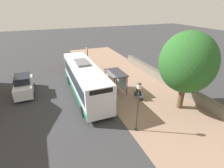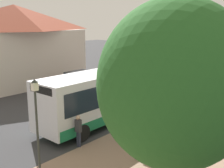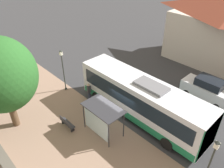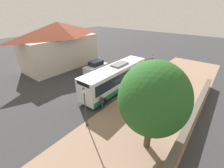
{
  "view_description": "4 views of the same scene",
  "coord_description": "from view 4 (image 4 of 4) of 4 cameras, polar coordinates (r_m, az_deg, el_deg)",
  "views": [
    {
      "loc": [
        5.55,
        16.8,
        9.53
      ],
      "look_at": [
        -1.36,
        -0.35,
        0.94
      ],
      "focal_mm": 28.0,
      "sensor_mm": 36.0,
      "label": 1
    },
    {
      "loc": [
        -10.56,
        13.48,
        6.73
      ],
      "look_at": [
        1.18,
        -0.1,
        2.66
      ],
      "focal_mm": 45.0,
      "sensor_mm": 36.0,
      "label": 2
    },
    {
      "loc": [
        -9.72,
        -9.4,
        12.63
      ],
      "look_at": [
        1.34,
        2.17,
        2.06
      ],
      "focal_mm": 35.0,
      "sensor_mm": 36.0,
      "label": 3
    },
    {
      "loc": [
        -9.56,
        14.31,
        10.45
      ],
      "look_at": [
        1.77,
        -0.03,
        1.14
      ],
      "focal_mm": 24.0,
      "sensor_mm": 36.0,
      "label": 4
    }
  ],
  "objects": [
    {
      "name": "street_lamp_far",
      "position": [
        14.05,
        -10.23,
        -7.6
      ],
      "size": [
        0.28,
        0.28,
        4.33
      ],
      "color": "#2D332D",
      "rests_on": "ground"
    },
    {
      "name": "pedestrian",
      "position": [
        16.98,
        -3.88,
        -6.58
      ],
      "size": [
        0.34,
        0.24,
        1.81
      ],
      "color": "#2D3347",
      "rests_on": "ground"
    },
    {
      "name": "bench",
      "position": [
        16.76,
        9.44,
        -9.97
      ],
      "size": [
        0.4,
        1.58,
        0.88
      ],
      "color": "#333338",
      "rests_on": "ground"
    },
    {
      "name": "ground_plane",
      "position": [
        20.13,
        3.9,
        -4.34
      ],
      "size": [
        120.0,
        120.0,
        0.0
      ],
      "primitive_type": "plane",
      "color": "#353538",
      "rests_on": "ground"
    },
    {
      "name": "stone_wall",
      "position": [
        17.39,
        28.25,
        -11.24
      ],
      "size": [
        0.6,
        20.0,
        1.19
      ],
      "color": "#6B6356",
      "rests_on": "ground"
    },
    {
      "name": "background_building",
      "position": [
        30.78,
        -19.15,
        13.99
      ],
      "size": [
        6.73,
        14.26,
        8.3
      ],
      "color": "beige",
      "rests_on": "ground"
    },
    {
      "name": "parked_car_behind_bus",
      "position": [
        29.28,
        14.42,
        7.13
      ],
      "size": [
        1.92,
        4.08,
        1.87
      ],
      "color": "maroon",
      "rests_on": "ground"
    },
    {
      "name": "parked_car_far_lane",
      "position": [
        26.81,
        -6.18,
        6.33
      ],
      "size": [
        1.97,
        4.53,
        2.2
      ],
      "color": "silver",
      "rests_on": "ground"
    },
    {
      "name": "bus",
      "position": [
        20.71,
        1.43,
        2.6
      ],
      "size": [
        2.78,
        11.71,
        3.66
      ],
      "color": "silver",
      "rests_on": "ground"
    },
    {
      "name": "shade_tree",
      "position": [
        11.03,
        15.46,
        -5.53
      ],
      "size": [
        5.07,
        5.07,
        7.51
      ],
      "color": "brown",
      "rests_on": "ground"
    },
    {
      "name": "bus_shelter",
      "position": [
        18.33,
        8.99,
        -0.6
      ],
      "size": [
        1.82,
        3.13,
        2.46
      ],
      "color": "#2D2D33",
      "rests_on": "ground"
    },
    {
      "name": "street_lamp_near",
      "position": [
        25.06,
        14.96,
        7.3
      ],
      "size": [
        0.28,
        0.28,
        4.01
      ],
      "color": "#2D332D",
      "rests_on": "ground"
    },
    {
      "name": "sidewalk_plaza",
      "position": [
        18.42,
        15.6,
        -8.68
      ],
      "size": [
        9.0,
        44.0,
        0.02
      ],
      "color": "#937560",
      "rests_on": "ground"
    }
  ]
}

